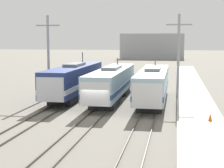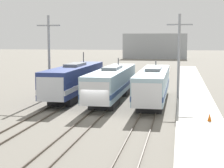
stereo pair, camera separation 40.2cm
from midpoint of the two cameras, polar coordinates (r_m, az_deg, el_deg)
ground_plane at (r=35.46m, az=-2.78°, el=-4.77°), size 400.00×400.00×0.00m
rail_pair_far_left at (r=36.79m, az=-10.22°, el=-4.33°), size 1.51×120.00×0.15m
rail_pair_center at (r=35.45m, az=-2.78°, el=-4.66°), size 1.51×120.00×0.15m
rail_pair_far_right at (r=34.74m, az=5.11°, el=-4.92°), size 1.51×120.00×0.15m
locomotive_far_left at (r=45.55m, az=-6.15°, el=0.56°), size 3.11×18.36×5.40m
locomotive_center at (r=43.38m, az=-0.37°, el=0.14°), size 3.12×18.99×4.74m
locomotive_far_right at (r=41.61m, az=5.95°, el=-0.16°), size 3.01×17.54×4.49m
catenary_tower_left at (r=45.69m, az=-9.93°, el=4.41°), size 2.88×0.30×9.94m
catenary_tower_right at (r=43.04m, az=9.82°, el=4.26°), size 2.88×0.30×9.94m
platform at (r=34.67m, az=12.83°, el=-4.90°), size 4.00×120.00×0.37m
traffic_cone at (r=32.27m, az=14.40°, el=-4.90°), size 0.36×0.36×0.64m
depot_building at (r=137.07m, az=6.09°, el=5.77°), size 22.56×9.43×8.91m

